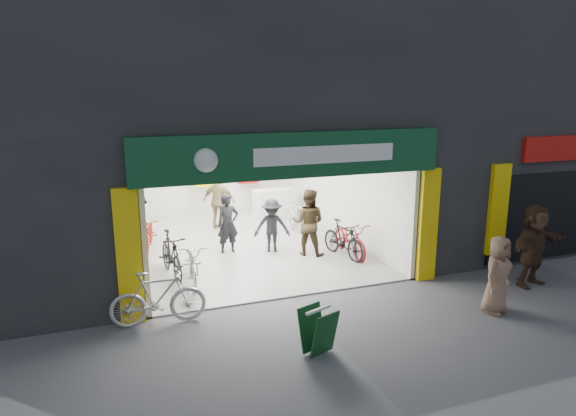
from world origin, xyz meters
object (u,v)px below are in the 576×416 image
bike_right_front (343,239)px  sandwich_board (318,330)px  bike_left_front (193,261)px  parked_bike (158,298)px  pedestrian_near (497,275)px

bike_right_front → sandwich_board: (-2.58, -4.31, -0.07)m
bike_left_front → parked_bike: size_ratio=1.03×
sandwich_board → bike_right_front: bearing=39.2°
parked_bike → pedestrian_near: pedestrian_near is taller
bike_right_front → bike_left_front: bearing=173.9°
pedestrian_near → sandwich_board: pedestrian_near is taller
bike_right_front → pedestrian_near: 4.26m
bike_left_front → parked_bike: parked_bike is taller
parked_bike → sandwich_board: (2.37, -2.02, -0.10)m
bike_right_front → pedestrian_near: bearing=-82.4°
bike_left_front → sandwich_board: 4.21m
bike_left_front → bike_right_front: bike_right_front is taller
parked_bike → sandwich_board: size_ratio=2.28×
bike_right_front → pedestrian_near: pedestrian_near is taller
bike_left_front → pedestrian_near: 6.47m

